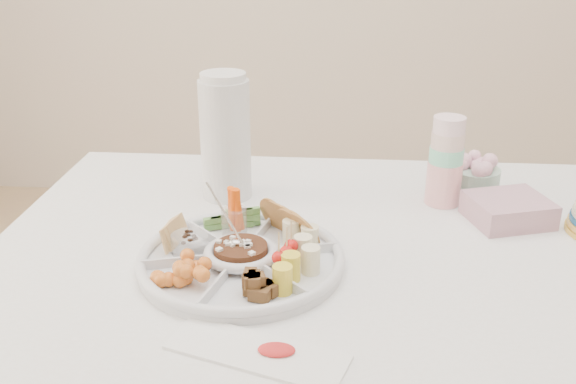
{
  "coord_description": "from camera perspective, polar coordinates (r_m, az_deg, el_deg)",
  "views": [
    {
      "loc": [
        -0.08,
        -1.14,
        1.36
      ],
      "look_at": [
        -0.16,
        0.0,
        0.87
      ],
      "focal_mm": 40.0,
      "sensor_mm": 36.0,
      "label": 1
    }
  ],
  "objects": [
    {
      "name": "party_tray",
      "position": [
        1.2,
        -4.2,
        -5.73
      ],
      "size": [
        0.47,
        0.47,
        0.04
      ],
      "primitive_type": "cylinder",
      "rotation": [
        0.0,
        0.0,
        0.27
      ],
      "color": "silver",
      "rests_on": "dining_table"
    },
    {
      "name": "bean_dip",
      "position": [
        1.2,
        -4.21,
        -5.41
      ],
      "size": [
        0.12,
        0.12,
        0.04
      ],
      "primitive_type": "cylinder",
      "rotation": [
        0.0,
        0.0,
        0.27
      ],
      "color": "#36170A",
      "rests_on": "party_tray"
    },
    {
      "name": "tortillas",
      "position": [
        1.26,
        0.47,
        -3.01
      ],
      "size": [
        0.13,
        0.13,
        0.06
      ],
      "primitive_type": null,
      "rotation": [
        0.0,
        0.0,
        0.27
      ],
      "color": "#A98048",
      "rests_on": "party_tray"
    },
    {
      "name": "carrot_cucumber",
      "position": [
        1.3,
        -4.99,
        -1.4
      ],
      "size": [
        0.12,
        0.12,
        0.09
      ],
      "primitive_type": null,
      "rotation": [
        0.0,
        0.0,
        0.27
      ],
      "color": "#FF560B",
      "rests_on": "party_tray"
    },
    {
      "name": "pita_raisins",
      "position": [
        1.24,
        -9.78,
        -3.86
      ],
      "size": [
        0.12,
        0.12,
        0.05
      ],
      "primitive_type": null,
      "rotation": [
        0.0,
        0.0,
        0.27
      ],
      "color": "tan",
      "rests_on": "party_tray"
    },
    {
      "name": "cherries",
      "position": [
        1.13,
        -9.49,
        -7.16
      ],
      "size": [
        0.14,
        0.14,
        0.05
      ],
      "primitive_type": null,
      "rotation": [
        0.0,
        0.0,
        0.27
      ],
      "color": "orange",
      "rests_on": "party_tray"
    },
    {
      "name": "granola_chunks",
      "position": [
        1.08,
        -3.32,
        -8.36
      ],
      "size": [
        0.11,
        0.11,
        0.04
      ],
      "primitive_type": null,
      "rotation": [
        0.0,
        0.0,
        0.27
      ],
      "color": "brown",
      "rests_on": "party_tray"
    },
    {
      "name": "banana_tomato",
      "position": [
        1.14,
        1.79,
        -5.15
      ],
      "size": [
        0.14,
        0.14,
        0.09
      ],
      "primitive_type": null,
      "rotation": [
        0.0,
        0.0,
        0.27
      ],
      "color": "#DDCA79",
      "rests_on": "party_tray"
    },
    {
      "name": "cup_stack",
      "position": [
        1.47,
        13.87,
        2.92
      ],
      "size": [
        0.09,
        0.09,
        0.22
      ],
      "primitive_type": "cylinder",
      "rotation": [
        0.0,
        0.0,
        0.12
      ],
      "color": "silver",
      "rests_on": "dining_table"
    },
    {
      "name": "thermos",
      "position": [
        1.47,
        -5.59,
        5.04
      ],
      "size": [
        0.13,
        0.13,
        0.3
      ],
      "primitive_type": "cylinder",
      "rotation": [
        0.0,
        0.0,
        0.14
      ],
      "color": "silver",
      "rests_on": "dining_table"
    },
    {
      "name": "flower_bowl",
      "position": [
        1.58,
        16.29,
        1.51
      ],
      "size": [
        0.14,
        0.14,
        0.09
      ],
      "primitive_type": "cylinder",
      "rotation": [
        0.0,
        0.0,
        0.26
      ],
      "color": "#9ABEB0",
      "rests_on": "dining_table"
    },
    {
      "name": "napkin_stack",
      "position": [
        1.45,
        18.99,
        -1.5
      ],
      "size": [
        0.19,
        0.18,
        0.05
      ],
      "primitive_type": "cube",
      "rotation": [
        0.0,
        0.0,
        0.3
      ],
      "color": "#BF8D9C",
      "rests_on": "dining_table"
    },
    {
      "name": "placemat",
      "position": [
        0.99,
        -2.81,
        -14.03
      ],
      "size": [
        0.29,
        0.17,
        0.01
      ],
      "primitive_type": "cube",
      "rotation": [
        0.0,
        0.0,
        -0.32
      ],
      "color": "white",
      "rests_on": "dining_table"
    }
  ]
}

